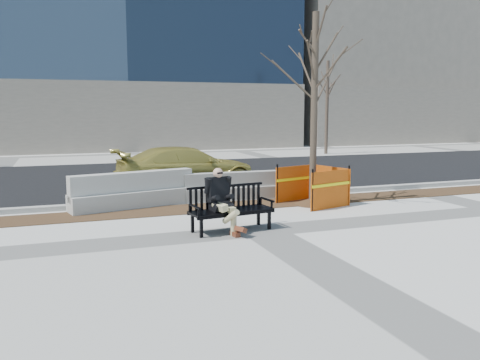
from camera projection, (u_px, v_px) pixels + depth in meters
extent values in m
plane|color=beige|center=(262.00, 230.00, 10.09)|extent=(120.00, 120.00, 0.00)
cube|color=#47301C|center=(223.00, 207.00, 12.52)|extent=(40.00, 1.20, 0.02)
cube|color=black|center=(171.00, 176.00, 18.29)|extent=(60.00, 10.40, 0.01)
cube|color=#9E9B93|center=(212.00, 198.00, 13.39)|extent=(60.00, 0.25, 0.12)
imported|color=#A2943C|center=(187.00, 188.00, 15.61)|extent=(4.58, 2.21, 1.28)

